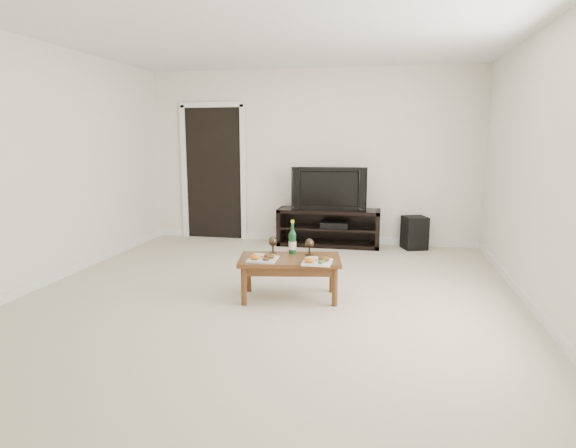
# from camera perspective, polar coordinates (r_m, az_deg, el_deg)

# --- Properties ---
(floor) EXTENTS (5.50, 5.50, 0.00)m
(floor) POSITION_cam_1_polar(r_m,az_deg,el_deg) (4.91, -2.29, -8.75)
(floor) COLOR beige
(floor) RESTS_ON ground
(back_wall) EXTENTS (5.00, 0.04, 2.60)m
(back_wall) POSITION_cam_1_polar(r_m,az_deg,el_deg) (7.37, 2.77, 7.93)
(back_wall) COLOR white
(back_wall) RESTS_ON ground
(ceiling) EXTENTS (5.00, 5.50, 0.04)m
(ceiling) POSITION_cam_1_polar(r_m,az_deg,el_deg) (4.75, -2.54, 22.64)
(ceiling) COLOR white
(ceiling) RESTS_ON back_wall
(doorway) EXTENTS (0.90, 0.02, 2.05)m
(doorway) POSITION_cam_1_polar(r_m,az_deg,el_deg) (7.74, -8.77, 5.90)
(doorway) COLOR black
(doorway) RESTS_ON ground
(media_console) EXTENTS (1.50, 0.45, 0.55)m
(media_console) POSITION_cam_1_polar(r_m,az_deg,el_deg) (7.17, 4.83, -0.40)
(media_console) COLOR black
(media_console) RESTS_ON ground
(television) EXTENTS (1.10, 0.23, 0.63)m
(television) POSITION_cam_1_polar(r_m,az_deg,el_deg) (7.09, 4.90, 4.27)
(television) COLOR black
(television) RESTS_ON media_console
(av_receiver) EXTENTS (0.41, 0.31, 0.08)m
(av_receiver) POSITION_cam_1_polar(r_m,az_deg,el_deg) (7.15, 5.52, -0.05)
(av_receiver) COLOR black
(av_receiver) RESTS_ON media_console
(subwoofer) EXTENTS (0.40, 0.40, 0.47)m
(subwoofer) POSITION_cam_1_polar(r_m,az_deg,el_deg) (7.19, 14.76, -1.00)
(subwoofer) COLOR black
(subwoofer) RESTS_ON ground
(coffee_table) EXTENTS (1.07, 0.70, 0.42)m
(coffee_table) POSITION_cam_1_polar(r_m,az_deg,el_deg) (4.84, 0.21, -6.44)
(coffee_table) COLOR #593018
(coffee_table) RESTS_ON ground
(plate_left) EXTENTS (0.27, 0.27, 0.07)m
(plate_left) POSITION_cam_1_polar(r_m,az_deg,el_deg) (4.69, -3.01, -3.89)
(plate_left) COLOR white
(plate_left) RESTS_ON coffee_table
(plate_right) EXTENTS (0.27, 0.27, 0.07)m
(plate_right) POSITION_cam_1_polar(r_m,az_deg,el_deg) (4.58, 3.49, -4.24)
(plate_right) COLOR white
(plate_right) RESTS_ON coffee_table
(wine_bottle) EXTENTS (0.07, 0.07, 0.35)m
(wine_bottle) POSITION_cam_1_polar(r_m,az_deg,el_deg) (4.91, 0.53, -1.54)
(wine_bottle) COLOR #103B1B
(wine_bottle) RESTS_ON coffee_table
(goblet_left) EXTENTS (0.09, 0.09, 0.17)m
(goblet_left) POSITION_cam_1_polar(r_m,az_deg,el_deg) (4.96, -1.80, -2.48)
(goblet_left) COLOR #332A1C
(goblet_left) RESTS_ON coffee_table
(goblet_right) EXTENTS (0.09, 0.09, 0.17)m
(goblet_right) POSITION_cam_1_polar(r_m,az_deg,el_deg) (4.88, 2.55, -2.73)
(goblet_right) COLOR #332A1C
(goblet_right) RESTS_ON coffee_table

